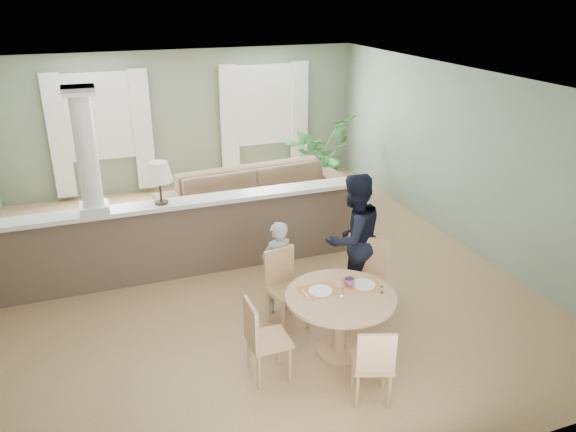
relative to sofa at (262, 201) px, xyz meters
name	(u,v)px	position (x,y,z in m)	size (l,w,h in m)	color
ground	(244,271)	(-0.72, -1.39, -0.49)	(8.00, 8.00, 0.00)	tan
room_shell	(226,138)	(-0.75, -0.76, 1.33)	(7.02, 8.02, 2.71)	gray
pony_wall	(169,230)	(-1.71, -1.19, 0.22)	(5.32, 0.38, 2.70)	brown
sofa	(262,201)	(0.00, 0.00, 0.00)	(3.33, 1.30, 0.97)	#87694A
houseplant	(318,155)	(1.57, 1.34, 0.28)	(1.37, 1.19, 1.52)	#2E702C
dining_table	(340,307)	(-0.26, -3.60, 0.09)	(1.20, 1.20, 0.82)	tan
chair_far_boy	(284,284)	(-0.62, -2.81, 0.03)	(0.50, 0.50, 0.93)	tan
chair_far_man	(370,273)	(0.45, -2.95, 0.04)	(0.60, 0.60, 0.95)	tan
chair_near	(373,362)	(-0.31, -4.46, -0.02)	(0.49, 0.49, 0.85)	tan
chair_side	(262,336)	(-1.19, -3.73, 0.01)	(0.41, 0.41, 0.90)	tan
child_person	(278,267)	(-0.61, -2.54, 0.12)	(0.44, 0.29, 1.20)	#97979C
man_person	(353,239)	(0.38, -2.59, 0.37)	(0.83, 0.65, 1.71)	black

